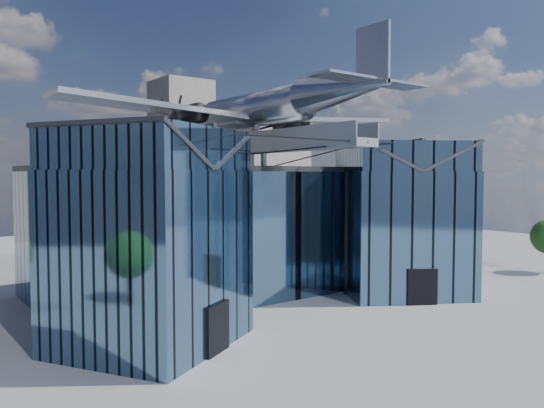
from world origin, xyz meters
TOP-DOWN VIEW (x-y plane):
  - ground_plane at (0.00, 0.00)m, footprint 120.00×120.00m
  - museum at (0.00, 5.82)m, footprint 32.88×24.50m
  - bg_towers at (1.45, 50.49)m, footprint 77.00×24.50m
  - tree_side_e at (19.04, 9.40)m, footprint 3.93×3.93m

SIDE VIEW (x-z plane):
  - ground_plane at x=0.00m, z-range 0.00..0.00m
  - tree_side_e at x=19.04m, z-range 1.02..6.81m
  - museum at x=0.00m, z-range -3.26..14.34m
  - bg_towers at x=1.45m, z-range -2.99..23.01m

